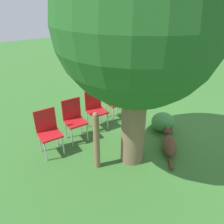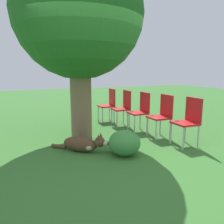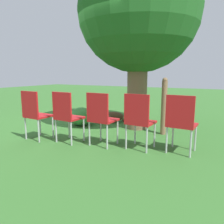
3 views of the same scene
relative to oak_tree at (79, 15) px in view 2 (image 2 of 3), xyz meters
The scene contains 10 objects.
ground_plane 2.82m from the oak_tree, 80.69° to the right, with size 30.00×30.00×0.00m, color #38702D.
oak_tree is the anchor object (origin of this frame).
dog 2.63m from the oak_tree, 105.40° to the right, with size 0.90×0.87×0.39m.
fence_post 2.13m from the oak_tree, 72.99° to the left, with size 0.12×0.12×1.21m.
red_chair_0 3.07m from the oak_tree, 38.13° to the right, with size 0.44×0.46×0.97m.
red_chair_1 2.74m from the oak_tree, 24.22° to the right, with size 0.44×0.46×0.97m.
red_chair_2 2.55m from the oak_tree, ahead, with size 0.44×0.46×0.97m.
red_chair_3 2.54m from the oak_tree, 23.31° to the left, with size 0.44×0.46×0.97m.
red_chair_4 2.70m from the oak_tree, 45.73° to the left, with size 0.44×0.46×0.97m.
low_shrub 2.76m from the oak_tree, 74.00° to the right, with size 0.57×0.57×0.46m.
Camera 2 is at (-1.54, -3.59, 1.48)m, focal length 35.00 mm.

